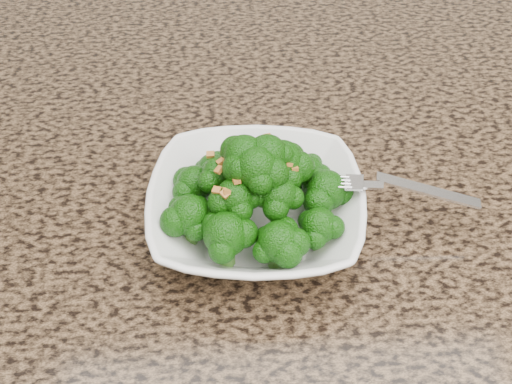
{
  "coord_description": "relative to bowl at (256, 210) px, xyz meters",
  "views": [
    {
      "loc": [
        -0.18,
        -0.21,
        1.37
      ],
      "look_at": [
        -0.15,
        0.23,
        0.95
      ],
      "focal_mm": 45.0,
      "sensor_mm": 36.0,
      "label": 1
    }
  ],
  "objects": [
    {
      "name": "garlic_topping",
      "position": [
        0.0,
        0.0,
        0.1
      ],
      "size": [
        0.11,
        0.11,
        0.01
      ],
      "primitive_type": null,
      "color": "#C17A2F",
      "rests_on": "broccoli_pile"
    },
    {
      "name": "bowl",
      "position": [
        0.0,
        0.0,
        0.0
      ],
      "size": [
        0.23,
        0.23,
        0.05
      ],
      "primitive_type": "imported",
      "rotation": [
        0.0,
        0.0,
        -0.08
      ],
      "color": "white",
      "rests_on": "granite_counter"
    },
    {
      "name": "fork",
      "position": [
        0.11,
        -0.01,
        0.03
      ],
      "size": [
        0.17,
        0.06,
        0.01
      ],
      "primitive_type": null,
      "rotation": [
        0.0,
        0.0,
        -0.22
      ],
      "color": "silver",
      "rests_on": "bowl"
    },
    {
      "name": "broccoli_pile",
      "position": [
        0.0,
        0.0,
        0.06
      ],
      "size": [
        0.18,
        0.18,
        0.07
      ],
      "primitive_type": null,
      "color": "#135009",
      "rests_on": "bowl"
    },
    {
      "name": "granite_counter",
      "position": [
        0.15,
        0.07,
        -0.04
      ],
      "size": [
        1.64,
        1.04,
        0.03
      ],
      "primitive_type": "cube",
      "color": "brown",
      "rests_on": "cabinet"
    }
  ]
}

